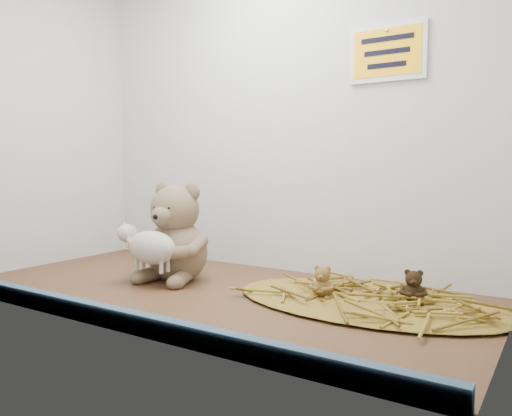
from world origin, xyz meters
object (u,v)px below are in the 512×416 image
Objects in this scene: toy_lamb at (152,247)px; mini_teddy_tan at (322,280)px; mini_teddy_brown at (413,285)px; main_teddy at (177,231)px.

toy_lamb is 2.58× the size of mini_teddy_tan.
toy_lamb is 59.18cm from mini_teddy_brown.
main_teddy is at bearing 170.58° from mini_teddy_brown.
main_teddy reaches higher than toy_lamb.
main_teddy reaches higher than mini_teddy_brown.
toy_lamb reaches higher than mini_teddy_tan.
main_teddy is 57.81cm from mini_teddy_brown.
main_teddy is at bearing 169.62° from mini_teddy_tan.
mini_teddy_tan is 18.37cm from mini_teddy_brown.
mini_teddy_brown is at bearing 15.34° from toy_lamb.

